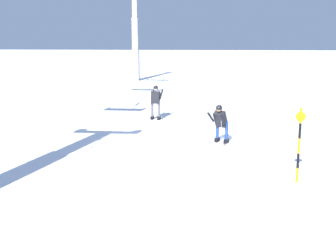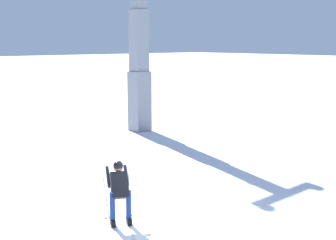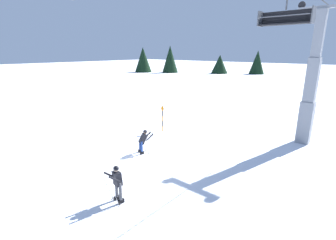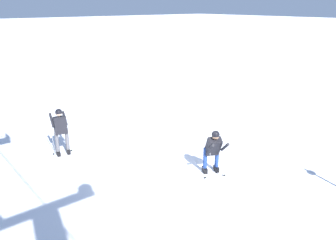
# 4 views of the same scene
# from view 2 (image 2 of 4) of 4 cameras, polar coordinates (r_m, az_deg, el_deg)

# --- Properties ---
(ground_plane) EXTENTS (260.00, 260.00, 0.00)m
(ground_plane) POSITION_cam_2_polar(r_m,az_deg,el_deg) (11.15, 1.03, -13.24)
(ground_plane) COLOR white
(skier_carving_main) EXTENTS (1.81, 1.30, 1.68)m
(skier_carving_main) POSITION_cam_2_polar(r_m,az_deg,el_deg) (10.92, -6.35, -8.77)
(skier_carving_main) COLOR white
(skier_carving_main) RESTS_ON ground_plane
(lift_tower_near) EXTENTS (0.86, 2.94, 9.51)m
(lift_tower_near) POSITION_cam_2_polar(r_m,az_deg,el_deg) (21.82, -3.79, 8.78)
(lift_tower_near) COLOR gray
(lift_tower_near) RESTS_ON ground_plane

